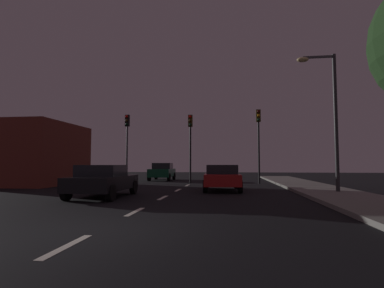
# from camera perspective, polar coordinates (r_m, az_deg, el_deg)

# --- Properties ---
(ground_plane) EXTENTS (80.00, 80.00, 0.00)m
(ground_plane) POSITION_cam_1_polar(r_m,az_deg,el_deg) (13.58, -4.96, -9.77)
(ground_plane) COLOR black
(sidewalk_curb_right) EXTENTS (3.00, 40.00, 0.15)m
(sidewalk_curb_right) POSITION_cam_1_polar(r_m,az_deg,el_deg) (14.09, 26.83, -8.85)
(sidewalk_curb_right) COLOR gray
(sidewalk_curb_right) RESTS_ON ground_plane
(lane_stripe_nearest) EXTENTS (0.16, 1.60, 0.01)m
(lane_stripe_nearest) POSITION_cam_1_polar(r_m,az_deg,el_deg) (5.91, -22.48, -17.31)
(lane_stripe_nearest) COLOR silver
(lane_stripe_nearest) RESTS_ON ground_plane
(lane_stripe_second) EXTENTS (0.16, 1.60, 0.01)m
(lane_stripe_second) POSITION_cam_1_polar(r_m,az_deg,el_deg) (9.36, -10.69, -12.41)
(lane_stripe_second) COLOR silver
(lane_stripe_second) RESTS_ON ground_plane
(lane_stripe_third) EXTENTS (0.16, 1.60, 0.01)m
(lane_stripe_third) POSITION_cam_1_polar(r_m,az_deg,el_deg) (13.00, -5.52, -10.01)
(lane_stripe_third) COLOR silver
(lane_stripe_third) RESTS_ON ground_plane
(lane_stripe_fourth) EXTENTS (0.16, 1.60, 0.01)m
(lane_stripe_fourth) POSITION_cam_1_polar(r_m,az_deg,el_deg) (16.71, -2.66, -8.64)
(lane_stripe_fourth) COLOR silver
(lane_stripe_fourth) RESTS_ON ground_plane
(lane_stripe_fifth) EXTENTS (0.16, 1.60, 0.01)m
(lane_stripe_fifth) POSITION_cam_1_polar(r_m,az_deg,el_deg) (20.46, -0.86, -7.76)
(lane_stripe_fifth) COLOR silver
(lane_stripe_fifth) RESTS_ON ground_plane
(traffic_signal_left) EXTENTS (0.32, 0.38, 5.22)m
(traffic_signal_left) POSITION_cam_1_polar(r_m,az_deg,el_deg) (23.85, -12.11, 1.64)
(traffic_signal_left) COLOR #4C4C51
(traffic_signal_left) RESTS_ON ground_plane
(traffic_signal_center) EXTENTS (0.32, 0.38, 5.12)m
(traffic_signal_center) POSITION_cam_1_polar(r_m,az_deg,el_deg) (22.72, -0.32, 1.65)
(traffic_signal_center) COLOR black
(traffic_signal_center) RESTS_ON ground_plane
(traffic_signal_right) EXTENTS (0.32, 0.38, 5.41)m
(traffic_signal_right) POSITION_cam_1_polar(r_m,az_deg,el_deg) (22.66, 12.42, 2.22)
(traffic_signal_right) COLOR black
(traffic_signal_right) RESTS_ON ground_plane
(car_stopped_ahead) EXTENTS (2.10, 4.17, 1.38)m
(car_stopped_ahead) POSITION_cam_1_polar(r_m,az_deg,el_deg) (16.51, 5.63, -6.22)
(car_stopped_ahead) COLOR #B21919
(car_stopped_ahead) RESTS_ON ground_plane
(car_adjacent_lane) EXTENTS (2.06, 4.07, 1.38)m
(car_adjacent_lane) POSITION_cam_1_polar(r_m,az_deg,el_deg) (13.67, -16.35, -6.58)
(car_adjacent_lane) COLOR black
(car_adjacent_lane) RESTS_ON ground_plane
(car_oncoming_far) EXTENTS (2.00, 3.95, 1.52)m
(car_oncoming_far) POSITION_cam_1_polar(r_m,az_deg,el_deg) (26.95, -5.61, -5.16)
(car_oncoming_far) COLOR #0F4C2D
(car_oncoming_far) RESTS_ON ground_plane
(street_lamp_right) EXTENTS (1.81, 0.36, 6.66)m
(street_lamp_right) POSITION_cam_1_polar(r_m,az_deg,el_deg) (15.84, 24.38, 6.09)
(street_lamp_right) COLOR #2D2D30
(street_lamp_right) RESTS_ON ground_plane
(storefront_left) EXTENTS (5.38, 6.34, 4.20)m
(storefront_left) POSITION_cam_1_polar(r_m,az_deg,el_deg) (23.69, -27.69, -1.71)
(storefront_left) COLOR maroon
(storefront_left) RESTS_ON ground_plane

